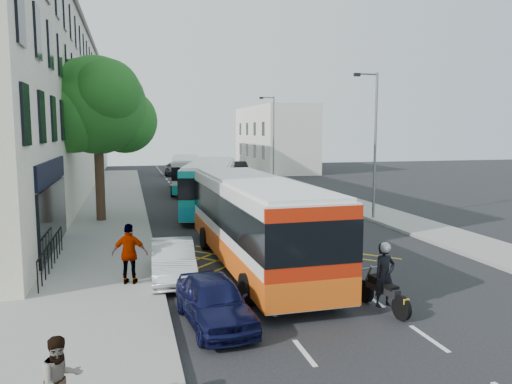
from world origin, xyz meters
TOP-DOWN VIEW (x-y plane):
  - ground at (0.00, 0.00)m, footprint 120.00×120.00m
  - pavement_left at (-8.50, 15.00)m, footprint 5.00×70.00m
  - pavement_right at (7.50, 15.00)m, footprint 3.00×70.00m
  - terrace_main at (-14.00, 24.49)m, footprint 8.30×45.00m
  - terrace_far at (-14.00, 55.00)m, footprint 8.00×20.00m
  - building_right at (11.00, 48.00)m, footprint 6.00×18.00m
  - street_tree at (-8.51, 14.97)m, footprint 6.30×5.70m
  - lamp_near at (6.20, 12.00)m, footprint 1.45×0.15m
  - lamp_far at (6.20, 32.00)m, footprint 1.45×0.15m
  - railings at (-9.70, 5.30)m, footprint 0.08×5.60m
  - bus_near at (-2.53, 4.25)m, footprint 3.10×11.68m
  - bus_mid at (-2.06, 17.06)m, footprint 5.11×11.47m
  - bus_far at (-2.36, 28.11)m, footprint 3.26×10.23m
  - motorbike at (-0.17, -1.04)m, footprint 0.79×2.20m
  - parked_car_blue at (-4.90, -0.82)m, footprint 1.91×3.90m
  - parked_car_silver at (-5.60, 3.39)m, footprint 1.57×4.07m
  - red_hatchback at (3.40, 20.83)m, footprint 1.94×4.59m
  - distant_car_grey at (-1.90, 43.51)m, footprint 2.70×5.25m
  - distant_car_dark at (5.50, 43.92)m, footprint 1.68×4.44m
  - pedestrian_near at (-8.14, -4.85)m, footprint 0.94×0.88m
  - pedestrian_far at (-7.00, 2.83)m, footprint 1.22×0.73m

SIDE VIEW (x-z plane):
  - ground at x=0.00m, z-range 0.00..0.00m
  - pavement_left at x=-8.50m, z-range 0.00..0.15m
  - pavement_right at x=7.50m, z-range 0.00..0.15m
  - parked_car_blue at x=-4.90m, z-range 0.00..1.28m
  - red_hatchback at x=3.40m, z-range 0.00..1.32m
  - parked_car_silver at x=-5.60m, z-range 0.00..1.32m
  - distant_car_grey at x=-1.90m, z-range 0.00..1.42m
  - railings at x=-9.70m, z-range 0.15..1.29m
  - distant_car_dark at x=5.50m, z-range 0.00..1.45m
  - pedestrian_near at x=-8.14m, z-range 0.15..1.68m
  - motorbike at x=-0.17m, z-range -0.06..1.91m
  - pedestrian_far at x=-7.00m, z-range 0.15..2.09m
  - bus_far at x=-2.36m, z-range 0.07..2.90m
  - bus_mid at x=-2.06m, z-range 0.08..3.22m
  - bus_near at x=-2.53m, z-range 0.09..3.36m
  - building_right at x=11.00m, z-range 0.00..8.00m
  - lamp_near at x=6.20m, z-range 0.62..8.62m
  - lamp_far at x=6.20m, z-range 0.62..8.62m
  - terrace_far at x=-14.00m, z-range 0.00..10.00m
  - street_tree at x=-8.51m, z-range 1.89..10.69m
  - terrace_main at x=-14.00m, z-range 0.01..13.51m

